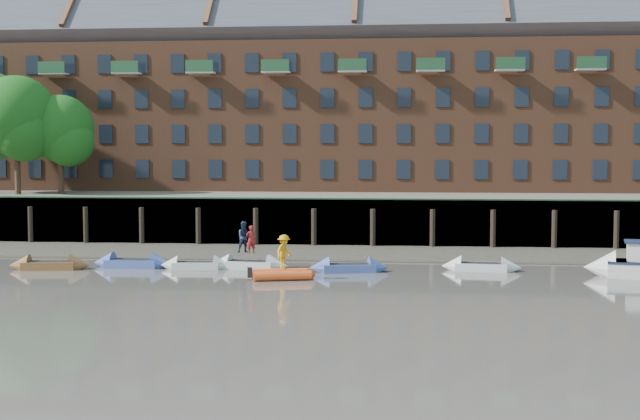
# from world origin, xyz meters

# --- Properties ---
(ground) EXTENTS (220.00, 220.00, 0.00)m
(ground) POSITION_xyz_m (0.00, 0.00, 0.00)
(ground) COLOR #5F5953
(ground) RESTS_ON ground
(foreshore) EXTENTS (110.00, 8.00, 0.50)m
(foreshore) POSITION_xyz_m (0.00, 18.00, 0.00)
(foreshore) COLOR #3D382F
(foreshore) RESTS_ON ground
(mud_band) EXTENTS (110.00, 1.60, 0.10)m
(mud_band) POSITION_xyz_m (0.00, 14.60, 0.00)
(mud_band) COLOR #4C4336
(mud_band) RESTS_ON ground
(river_wall) EXTENTS (110.00, 1.23, 3.30)m
(river_wall) POSITION_xyz_m (-0.00, 22.38, 1.59)
(river_wall) COLOR #2D2A26
(river_wall) RESTS_ON ground
(bank_terrace) EXTENTS (110.00, 28.00, 3.20)m
(bank_terrace) POSITION_xyz_m (0.00, 36.00, 1.60)
(bank_terrace) COLOR #5E594D
(bank_terrace) RESTS_ON ground
(apartment_terrace) EXTENTS (80.60, 15.56, 20.98)m
(apartment_terrace) POSITION_xyz_m (-0.00, 36.99, 12.82)
(apartment_terrace) COLOR brown
(apartment_terrace) RESTS_ON bank_terrace
(tree_cluster) EXTENTS (11.76, 7.74, 9.40)m
(tree_cluster) POSITION_xyz_m (-25.62, 27.35, 9.00)
(tree_cluster) COLOR #3A281C
(tree_cluster) RESTS_ON bank_terrace
(rowboat_0) EXTENTS (4.59, 1.92, 1.29)m
(rowboat_0) POSITION_xyz_m (-15.40, 9.16, 0.23)
(rowboat_0) COLOR brown
(rowboat_0) RESTS_ON ground
(rowboat_1) EXTENTS (4.62, 1.46, 1.33)m
(rowboat_1) POSITION_xyz_m (-11.06, 10.37, 0.24)
(rowboat_1) COLOR #455BAB
(rowboat_1) RESTS_ON ground
(rowboat_2) EXTENTS (4.09, 1.48, 1.16)m
(rowboat_2) POSITION_xyz_m (-7.36, 10.14, 0.21)
(rowboat_2) COLOR silver
(rowboat_2) RESTS_ON ground
(rowboat_3) EXTENTS (4.57, 1.89, 1.29)m
(rowboat_3) POSITION_xyz_m (-4.42, 10.47, 0.23)
(rowboat_3) COLOR silver
(rowboat_3) RESTS_ON ground
(rowboat_4) EXTENTS (4.56, 2.10, 1.28)m
(rowboat_4) POSITION_xyz_m (1.17, 9.76, 0.23)
(rowboat_4) COLOR #455BAB
(rowboat_4) RESTS_ON ground
(rowboat_6) EXTENTS (4.42, 1.73, 1.25)m
(rowboat_6) POSITION_xyz_m (8.36, 10.93, 0.22)
(rowboat_6) COLOR silver
(rowboat_6) RESTS_ON ground
(rib_tender) EXTENTS (3.32, 2.22, 0.56)m
(rib_tender) POSITION_xyz_m (-1.96, 6.83, 0.24)
(rib_tender) COLOR #E9521E
(rib_tender) RESTS_ON ground
(motor_launch) EXTENTS (6.16, 3.04, 2.43)m
(motor_launch) POSITION_xyz_m (16.14, 9.31, 0.62)
(motor_launch) COLOR silver
(motor_launch) RESTS_ON ground
(person_rower_a) EXTENTS (0.68, 0.60, 1.56)m
(person_rower_a) POSITION_xyz_m (-4.32, 10.48, 1.64)
(person_rower_a) COLOR maroon
(person_rower_a) RESTS_ON rowboat_3
(person_rower_b) EXTENTS (1.05, 0.94, 1.78)m
(person_rower_b) POSITION_xyz_m (-4.71, 10.66, 1.75)
(person_rower_b) COLOR #19233F
(person_rower_b) RESTS_ON rowboat_3
(person_rib_crew) EXTENTS (1.08, 1.32, 1.78)m
(person_rib_crew) POSITION_xyz_m (-1.95, 6.70, 1.41)
(person_rib_crew) COLOR orange
(person_rib_crew) RESTS_ON rib_tender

